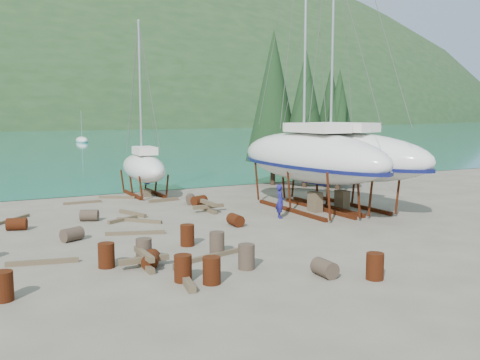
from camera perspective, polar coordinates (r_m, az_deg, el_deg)
name	(u,v)px	position (r m, az deg, el deg)	size (l,w,h in m)	color
ground	(222,239)	(23.22, -1.91, -6.34)	(600.00, 600.00, 0.00)	#5D564A
far_house_right	(77,119)	(214.09, -17.03, 6.22)	(6.60, 5.60, 5.60)	beige
cypress_near_right	(305,108)	(39.28, 6.99, 7.67)	(3.60, 3.60, 10.00)	black
cypress_mid_right	(339,120)	(38.56, 10.51, 6.31)	(3.06, 3.06, 8.50)	black
cypress_back_left	(273,96)	(40.16, 3.58, 8.94)	(4.14, 4.14, 11.50)	black
cypress_far_right	(330,116)	(41.85, 9.60, 6.79)	(3.24, 3.24, 9.00)	black
moored_boat_mid	(82,140)	(102.40, -16.51, 4.08)	(2.00, 5.00, 6.05)	silver
large_sailboat_near	(310,156)	(29.91, 7.45, 2.51)	(4.14, 12.10, 18.77)	silver
large_sailboat_far	(337,155)	(30.71, 10.28, 2.61)	(6.57, 12.26, 18.62)	silver
small_sailboat_shore	(144,167)	(35.67, -10.25, 1.36)	(2.65, 7.22, 11.36)	silver
worker	(280,201)	(27.71, 4.29, -2.28)	(0.64, 0.42, 1.76)	navy
drum_0	(3,286)	(17.21, -23.95, -10.31)	(0.58, 0.58, 0.88)	#59270F
drum_1	(325,268)	(18.25, 9.02, -9.27)	(0.58, 0.58, 0.88)	#2D2823
drum_2	(17,224)	(26.97, -22.72, -4.36)	(0.58, 0.58, 0.88)	#59270F
drum_3	(212,270)	(17.28, -3.04, -9.61)	(0.58, 0.58, 0.88)	#59270F
drum_4	(199,201)	(31.58, -4.38, -2.20)	(0.58, 0.58, 0.88)	#59270F
drum_5	(246,257)	(18.84, 0.69, -8.18)	(0.58, 0.58, 0.88)	#2D2823
drum_6	(236,220)	(25.82, -0.48, -4.29)	(0.58, 0.58, 0.88)	#59270F
drum_7	(375,266)	(18.25, 14.19, -8.91)	(0.58, 0.58, 0.88)	#59270F
drum_9	(89,215)	(28.04, -15.77, -3.65)	(0.58, 0.58, 0.88)	#2D2823
drum_10	(183,268)	(17.59, -6.10, -9.34)	(0.58, 0.58, 0.88)	#59270F
drum_11	(191,199)	(32.14, -5.29, -2.04)	(0.58, 0.58, 0.88)	#2D2823
drum_12	(151,260)	(19.28, -9.47, -8.38)	(0.58, 0.58, 0.88)	#59270F
drum_13	(106,255)	(19.58, -14.07, -7.80)	(0.58, 0.58, 0.88)	#59270F
drum_14	(187,235)	(22.13, -5.64, -5.88)	(0.58, 0.58, 0.88)	#59270F
drum_15	(72,234)	(23.94, -17.48, -5.55)	(0.58, 0.58, 0.88)	#2D2823
drum_16	(144,250)	(19.96, -10.21, -7.41)	(0.58, 0.58, 0.88)	#2D2823
drum_17	(217,243)	(20.74, -2.48, -6.74)	(0.58, 0.58, 0.88)	#2D2823
timber_0	(83,202)	(33.52, -16.45, -2.30)	(0.14, 2.25, 0.14)	brown
timber_4	(123,220)	(27.60, -12.40, -4.14)	(0.17, 1.88, 0.17)	brown
timber_5	(209,257)	(20.21, -3.32, -8.17)	(0.16, 2.99, 0.16)	brown
timber_6	(164,200)	(33.20, -8.15, -2.13)	(0.19, 1.96, 0.19)	brown
timber_8	(133,213)	(29.11, -11.39, -3.52)	(0.19, 2.20, 0.19)	brown
timber_9	(117,197)	(34.94, -13.01, -1.81)	(0.15, 2.35, 0.15)	brown
timber_10	(139,221)	(27.22, -10.70, -4.27)	(0.16, 2.51, 0.16)	brown
timber_11	(135,233)	(24.51, -11.12, -5.56)	(0.15, 2.64, 0.15)	brown
timber_12	(42,262)	(20.74, -20.32, -8.21)	(0.17, 2.52, 0.17)	brown
timber_15	(13,219)	(29.39, -23.05, -3.89)	(0.15, 2.47, 0.15)	brown
timber_16	(184,277)	(17.77, -6.03, -10.26)	(0.23, 2.72, 0.23)	brown
timber_pile_fore	(144,260)	(19.28, -10.19, -8.36)	(1.80, 1.80, 0.60)	brown
timber_pile_aft	(208,206)	(29.51, -3.39, -2.83)	(1.80, 1.80, 0.60)	brown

